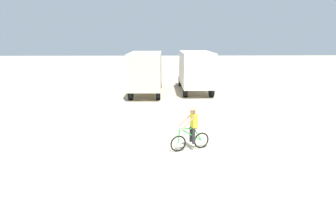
{
  "coord_description": "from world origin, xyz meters",
  "views": [
    {
      "loc": [
        0.14,
        -9.94,
        4.58
      ],
      "look_at": [
        0.45,
        4.47,
        1.1
      ],
      "focal_mm": 30.52,
      "sensor_mm": 36.0,
      "label": 1
    }
  ],
  "objects": [
    {
      "name": "box_truck_avon_van",
      "position": [
        2.94,
        13.95,
        1.87
      ],
      "size": [
        2.44,
        6.77,
        3.35
      ],
      "color": "white",
      "rests_on": "ground"
    },
    {
      "name": "box_truck_cream_rv",
      "position": [
        -1.11,
        13.05,
        1.87
      ],
      "size": [
        2.49,
        6.79,
        3.35
      ],
      "color": "beige",
      "rests_on": "ground"
    },
    {
      "name": "ground_plane",
      "position": [
        0.0,
        0.0,
        0.0
      ],
      "size": [
        120.0,
        120.0,
        0.0
      ],
      "primitive_type": "plane",
      "color": "beige"
    },
    {
      "name": "cyclist_orange_shirt",
      "position": [
        1.34,
        1.12,
        0.85
      ],
      "size": [
        1.65,
        0.73,
        1.82
      ],
      "color": "black",
      "rests_on": "ground"
    }
  ]
}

